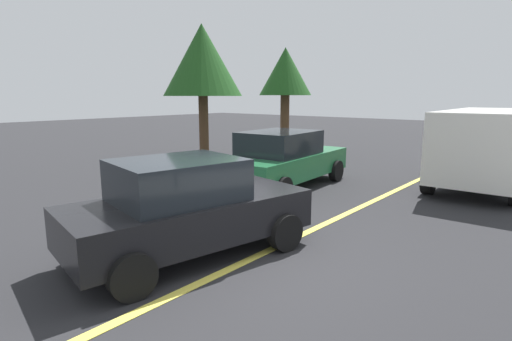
{
  "coord_description": "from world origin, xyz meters",
  "views": [
    {
      "loc": [
        -4.4,
        -3.98,
        2.6
      ],
      "look_at": [
        1.44,
        0.92,
        1.17
      ],
      "focal_mm": 28.14,
      "sensor_mm": 36.0,
      "label": 1
    }
  ],
  "objects_px": {
    "car_black_crossing": "(186,208)",
    "tree_centre_verge": "(202,61)",
    "car_green_behind_van": "(282,159)",
    "white_van": "(486,144)",
    "tree_left_verge": "(285,73)"
  },
  "relations": [
    {
      "from": "car_black_crossing",
      "to": "tree_centre_verge",
      "type": "distance_m",
      "value": 8.51
    },
    {
      "from": "car_green_behind_van",
      "to": "tree_centre_verge",
      "type": "height_order",
      "value": "tree_centre_verge"
    },
    {
      "from": "tree_centre_verge",
      "to": "white_van",
      "type": "bearing_deg",
      "value": -69.7
    },
    {
      "from": "car_black_crossing",
      "to": "car_green_behind_van",
      "type": "xyz_separation_m",
      "value": [
        5.14,
        1.84,
        0.0
      ]
    },
    {
      "from": "white_van",
      "to": "car_black_crossing",
      "type": "distance_m",
      "value": 9.11
    },
    {
      "from": "white_van",
      "to": "car_black_crossing",
      "type": "height_order",
      "value": "white_van"
    },
    {
      "from": "car_green_behind_van",
      "to": "white_van",
      "type": "bearing_deg",
      "value": -51.49
    },
    {
      "from": "white_van",
      "to": "tree_centre_verge",
      "type": "height_order",
      "value": "tree_centre_verge"
    },
    {
      "from": "white_van",
      "to": "car_green_behind_van",
      "type": "bearing_deg",
      "value": 128.51
    },
    {
      "from": "car_black_crossing",
      "to": "tree_left_verge",
      "type": "xyz_separation_m",
      "value": [
        10.54,
        5.68,
        2.74
      ]
    },
    {
      "from": "tree_left_verge",
      "to": "tree_centre_verge",
      "type": "distance_m",
      "value": 4.91
    },
    {
      "from": "car_black_crossing",
      "to": "car_green_behind_van",
      "type": "bearing_deg",
      "value": 19.67
    },
    {
      "from": "tree_left_verge",
      "to": "tree_centre_verge",
      "type": "height_order",
      "value": "tree_centre_verge"
    },
    {
      "from": "car_green_behind_van",
      "to": "tree_left_verge",
      "type": "xyz_separation_m",
      "value": [
        5.4,
        3.84,
        2.74
      ]
    },
    {
      "from": "car_black_crossing",
      "to": "tree_left_verge",
      "type": "distance_m",
      "value": 12.28
    }
  ]
}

